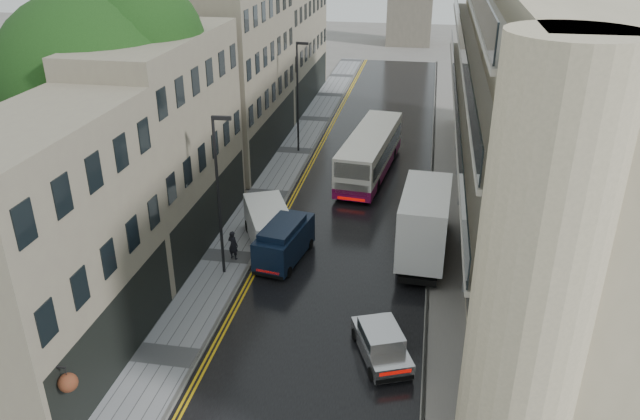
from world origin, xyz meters
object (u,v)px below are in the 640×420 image
(navy_van, at_px, (258,251))
(pedestrian, at_px, (233,245))
(lamp_post_far, at_px, (298,98))
(white_lorry, at_px, (401,235))
(white_van, at_px, (256,242))
(tree_near, at_px, (100,120))
(cream_bus, at_px, (343,168))
(lamp_post_near, at_px, (219,199))
(tree_far, at_px, (196,76))
(silver_hatchback, at_px, (373,365))

(navy_van, xyz_separation_m, pedestrian, (-1.55, 0.83, -0.22))
(navy_van, bearing_deg, lamp_post_far, 104.82)
(white_lorry, relative_size, white_van, 1.60)
(tree_near, xyz_separation_m, cream_bus, (11.26, 9.37, -5.43))
(tree_near, distance_m, lamp_post_near, 7.81)
(navy_van, bearing_deg, tree_near, 177.50)
(white_van, bearing_deg, pedestrian, 163.97)
(white_van, bearing_deg, tree_far, 95.53)
(tree_far, height_order, lamp_post_far, tree_far)
(white_lorry, height_order, pedestrian, white_lorry)
(pedestrian, bearing_deg, navy_van, 172.37)
(white_lorry, height_order, lamp_post_near, lamp_post_near)
(navy_van, xyz_separation_m, lamp_post_near, (-1.64, -0.54, 3.02))
(cream_bus, bearing_deg, white_lorry, -60.51)
(white_lorry, height_order, lamp_post_far, lamp_post_far)
(white_lorry, xyz_separation_m, navy_van, (-7.00, -1.27, -0.90))
(tree_far, distance_m, cream_bus, 12.47)
(white_lorry, distance_m, pedestrian, 8.64)
(lamp_post_near, relative_size, lamp_post_far, 1.00)
(pedestrian, bearing_deg, silver_hatchback, 155.73)
(tree_near, distance_m, silver_hatchback, 18.61)
(cream_bus, xyz_separation_m, pedestrian, (-4.26, -10.36, -0.59))
(white_lorry, relative_size, lamp_post_near, 0.95)
(tree_near, relative_size, white_van, 2.89)
(cream_bus, distance_m, lamp_post_near, 12.78)
(tree_near, height_order, lamp_post_near, tree_near)
(tree_far, distance_m, lamp_post_far, 7.47)
(navy_van, distance_m, lamp_post_far, 17.96)
(cream_bus, height_order, navy_van, cream_bus)
(cream_bus, xyz_separation_m, lamp_post_far, (-4.35, 6.44, 2.66))
(pedestrian, xyz_separation_m, lamp_post_far, (-0.09, 16.80, 3.26))
(cream_bus, xyz_separation_m, navy_van, (-2.71, -11.19, -0.37))
(white_lorry, xyz_separation_m, lamp_post_far, (-8.64, 16.35, 2.13))
(tree_near, height_order, cream_bus, tree_near)
(white_lorry, xyz_separation_m, lamp_post_near, (-8.64, -1.81, 2.12))
(navy_van, relative_size, lamp_post_far, 0.54)
(tree_near, xyz_separation_m, lamp_post_far, (6.91, 15.81, -2.77))
(white_van, height_order, lamp_post_near, lamp_post_near)
(tree_near, bearing_deg, lamp_post_far, 66.39)
(silver_hatchback, distance_m, pedestrian, 11.35)
(lamp_post_far, bearing_deg, pedestrian, -83.71)
(navy_van, bearing_deg, white_lorry, 19.78)
(tree_near, relative_size, lamp_post_far, 1.71)
(cream_bus, relative_size, lamp_post_far, 1.35)
(cream_bus, height_order, white_lorry, white_lorry)
(cream_bus, xyz_separation_m, silver_hatchback, (3.81, -18.33, -0.81))
(white_lorry, xyz_separation_m, pedestrian, (-8.56, -0.44, -1.12))
(tree_near, xyz_separation_m, tree_far, (0.30, 13.00, -0.72))
(tree_far, xyz_separation_m, white_van, (7.90, -13.82, -5.12))
(silver_hatchback, xyz_separation_m, lamp_post_near, (-8.16, 6.61, 3.46))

